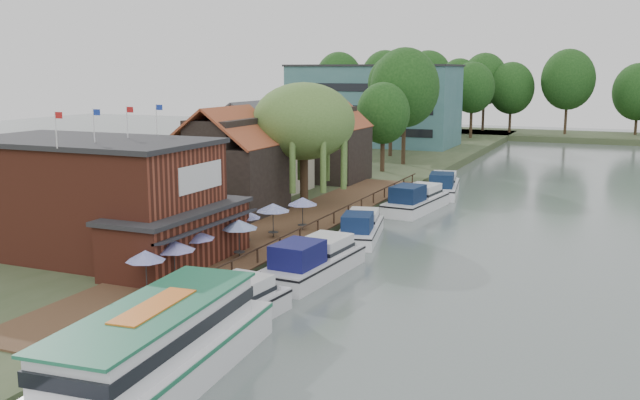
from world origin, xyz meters
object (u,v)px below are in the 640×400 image
at_px(cottage_a, 227,160).
at_px(umbrella_5, 273,220).
at_px(cruiser_4, 443,183).
at_px(swan, 197,351).
at_px(tour_boat, 145,353).
at_px(cruiser_2, 361,224).
at_px(hotel_block, 374,105).
at_px(umbrella_6, 303,214).
at_px(cruiser_0, 218,305).
at_px(umbrella_1, 175,262).
at_px(umbrella_2, 194,250).
at_px(umbrella_4, 245,228).
at_px(umbrella_3, 239,239).
at_px(cruiser_1, 313,256).
at_px(pub, 115,199).
at_px(cottage_b, 254,147).
at_px(umbrella_0, 146,273).
at_px(willow, 304,145).
at_px(cottage_c, 329,140).
at_px(cruiser_3, 416,197).

relative_size(cottage_a, umbrella_5, 3.62).
xyz_separation_m(cruiser_4, swan, (0.06, -45.05, -1.00)).
bearing_deg(tour_boat, cruiser_2, 88.01).
bearing_deg(hotel_block, cruiser_4, -60.80).
xyz_separation_m(umbrella_6, cruiser_0, (3.44, -17.23, -1.03)).
xyz_separation_m(umbrella_1, umbrella_6, (0.81, 14.59, 0.00)).
height_order(umbrella_5, cruiser_2, umbrella_5).
bearing_deg(umbrella_2, cruiser_2, 73.48).
bearing_deg(umbrella_4, umbrella_5, 76.65).
relative_size(umbrella_3, cruiser_1, 0.23).
height_order(pub, umbrella_2, pub).
bearing_deg(umbrella_4, umbrella_6, 74.96).
bearing_deg(cruiser_0, umbrella_2, 137.46).
relative_size(cottage_b, cruiser_4, 0.95).
xyz_separation_m(umbrella_0, cruiser_2, (4.11, 20.28, -1.17)).
relative_size(willow, tour_boat, 0.67).
distance_m(cottage_c, umbrella_1, 38.19).
bearing_deg(umbrella_1, umbrella_2, 101.03).
bearing_deg(umbrella_1, umbrella_0, -92.41).
height_order(cottage_a, umbrella_1, cottage_a).
bearing_deg(umbrella_1, swan, -48.55).
xyz_separation_m(cruiser_1, cruiser_2, (-0.72, 10.31, -0.14)).
relative_size(umbrella_0, cruiser_4, 0.24).
distance_m(pub, cottage_b, 25.33).
height_order(pub, umbrella_6, pub).
distance_m(cottage_a, cottage_b, 10.44).
relative_size(cruiser_2, cruiser_3, 0.90).
distance_m(umbrella_3, cruiser_2, 12.48).
relative_size(cottage_c, umbrella_4, 3.58).
relative_size(umbrella_2, swan, 5.55).
height_order(cottage_b, cruiser_3, cottage_b).
xyz_separation_m(umbrella_3, umbrella_4, (-1.21, 2.90, 0.00)).
distance_m(umbrella_2, umbrella_5, 9.02).
xyz_separation_m(umbrella_0, umbrella_4, (-0.61, 11.26, 0.00)).
bearing_deg(cottage_b, cruiser_1, -53.57).
xyz_separation_m(umbrella_1, cruiser_2, (4.01, 17.95, -1.17)).
xyz_separation_m(pub, cottage_a, (-1.00, 15.00, 0.60)).
height_order(umbrella_0, cruiser_4, umbrella_0).
distance_m(umbrella_0, umbrella_1, 2.33).
relative_size(umbrella_6, cruiser_0, 0.23).
relative_size(cottage_a, umbrella_1, 3.62).
relative_size(willow, swan, 23.69).
xyz_separation_m(willow, cruiser_0, (7.40, -26.13, -4.95)).
distance_m(pub, umbrella_3, 7.95).
height_order(cottage_a, cottage_b, same).
xyz_separation_m(willow, tour_boat, (8.49, -33.18, -4.51)).
relative_size(cottage_c, umbrella_2, 3.48).
distance_m(cottage_c, swan, 45.06).
relative_size(cottage_c, cruiser_3, 0.82).
height_order(cottage_c, cruiser_4, cottage_c).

